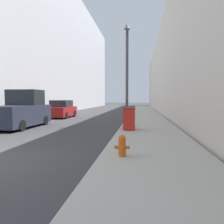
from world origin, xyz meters
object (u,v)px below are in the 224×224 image
Objects in this scene: fire_hydrant at (122,145)px; lamppost at (127,72)px; parked_sedan_near at (62,110)px; pickup_truck at (20,112)px; trash_bin at (129,119)px.

lamppost reaches higher than fire_hydrant.
lamppost is 1.56× the size of parked_sedan_near.
parked_sedan_near is (-7.16, 14.16, 0.31)m from fire_hydrant.
lamppost is 1.31× the size of pickup_truck.
pickup_truck reaches higher than trash_bin.
trash_bin is 3.51m from lamppost.
lamppost is (-0.34, 7.62, 3.06)m from fire_hydrant.
pickup_truck is 1.19× the size of parked_sedan_near.
parked_sedan_near is (-6.81, 6.55, -2.76)m from lamppost.
lamppost is at bearing 6.79° from pickup_truck.
lamppost reaches higher than trash_bin.
trash_bin is 0.24× the size of pickup_truck.
fire_hydrant is at bearing -89.16° from trash_bin.
fire_hydrant is 0.10× the size of lamppost.
fire_hydrant is 5.50m from trash_bin.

